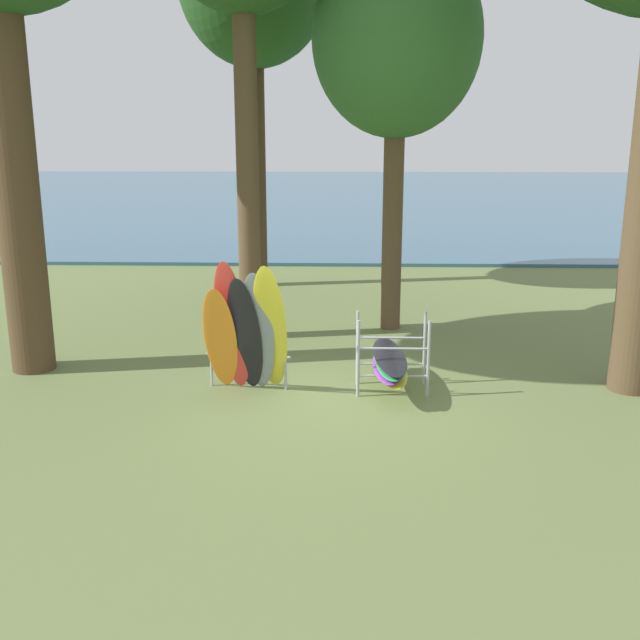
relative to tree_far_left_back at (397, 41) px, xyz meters
The scene contains 5 objects.
ground_plane 7.25m from the tree_far_left_back, 107.55° to the right, with size 80.00×80.00×0.00m, color olive.
lake_water 25.28m from the tree_far_left_back, 93.17° to the left, with size 80.00×36.00×0.10m, color #38607A.
tree_far_left_back is the anchor object (origin of this frame).
leaning_board_pile 6.64m from the tree_far_left_back, 122.20° to the right, with size 1.40×0.95×2.23m.
board_storage_rack 6.42m from the tree_far_left_back, 93.64° to the right, with size 1.15×2.12×1.25m.
Camera 1 is at (0.32, -11.35, 4.37)m, focal length 43.45 mm.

